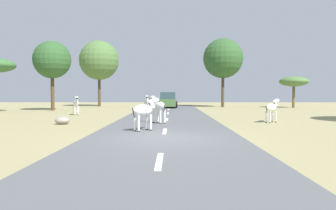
% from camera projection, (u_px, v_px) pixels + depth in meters
% --- Properties ---
extents(ground_plane, '(90.00, 90.00, 0.00)m').
position_uv_depth(ground_plane, '(165.00, 139.00, 11.76)').
color(ground_plane, '#998E60').
extents(road, '(6.00, 64.00, 0.05)m').
position_uv_depth(road, '(164.00, 138.00, 11.76)').
color(road, '#56595B').
rests_on(road, ground_plane).
extents(lane_markings, '(0.16, 56.00, 0.01)m').
position_uv_depth(lane_markings, '(163.00, 142.00, 10.76)').
color(lane_markings, silver).
rests_on(lane_markings, road).
extents(zebra_0, '(0.55, 1.61, 1.52)m').
position_uv_depth(zebra_0, '(147.00, 102.00, 25.35)').
color(zebra_0, silver).
rests_on(zebra_0, road).
extents(zebra_1, '(1.29, 1.26, 1.51)m').
position_uv_depth(zebra_1, '(144.00, 110.00, 13.93)').
color(zebra_1, silver).
rests_on(zebra_1, road).
extents(zebra_2, '(0.82, 1.52, 1.50)m').
position_uv_depth(zebra_2, '(76.00, 103.00, 24.41)').
color(zebra_2, silver).
rests_on(zebra_2, ground_plane).
extents(zebra_3, '(1.11, 1.47, 1.56)m').
position_uv_depth(zebra_3, '(158.00, 106.00, 17.39)').
color(zebra_3, silver).
rests_on(zebra_3, road).
extents(zebra_4, '(1.23, 1.17, 1.43)m').
position_uv_depth(zebra_4, '(272.00, 108.00, 18.28)').
color(zebra_4, silver).
rests_on(zebra_4, ground_plane).
extents(car_0, '(2.14, 4.40, 1.74)m').
position_uv_depth(car_0, '(168.00, 101.00, 35.45)').
color(car_0, '#476B38').
rests_on(car_0, road).
extents(tree_1, '(3.24, 3.24, 3.58)m').
position_uv_depth(tree_1, '(294.00, 82.00, 36.12)').
color(tree_1, brown).
rests_on(tree_1, ground_plane).
extents(tree_5, '(4.75, 4.75, 8.20)m').
position_uv_depth(tree_5, '(223.00, 59.00, 37.70)').
color(tree_5, '#4C3823').
rests_on(tree_5, ground_plane).
extents(tree_6, '(4.92, 4.92, 8.25)m').
position_uv_depth(tree_6, '(99.00, 60.00, 39.54)').
color(tree_6, '#4C3823').
rests_on(tree_6, ground_plane).
extents(tree_7, '(3.59, 3.59, 6.70)m').
position_uv_depth(tree_7, '(52.00, 60.00, 30.43)').
color(tree_7, '#4C3823').
rests_on(tree_7, ground_plane).
extents(rock_2, '(0.82, 0.72, 0.41)m').
position_uv_depth(rock_2, '(62.00, 120.00, 17.31)').
color(rock_2, gray).
rests_on(rock_2, ground_plane).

